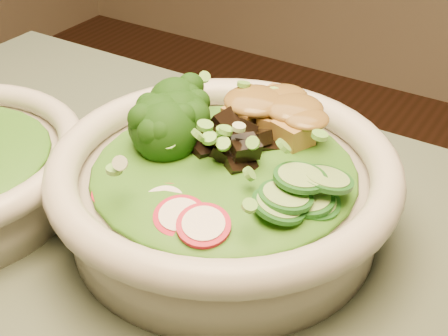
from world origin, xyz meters
The scene contains 9 objects.
salad_bowl centered at (-0.10, 0.16, 0.79)m, with size 0.30×0.30×0.08m.
lettuce_bed centered at (-0.10, 0.16, 0.82)m, with size 0.22×0.22×0.03m, color #195C13.
broccoli_florets centered at (-0.17, 0.16, 0.83)m, with size 0.09×0.08×0.05m, color black, non-canonical shape.
radish_slices centered at (-0.10, 0.09, 0.82)m, with size 0.12×0.04×0.02m, color #B00D27, non-canonical shape.
cucumber_slices centered at (-0.03, 0.16, 0.83)m, with size 0.08×0.08×0.04m, color #9BC46D, non-canonical shape.
mushroom_heap centered at (-0.10, 0.17, 0.83)m, with size 0.08×0.08×0.04m, color black, non-canonical shape.
tofu_cubes centered at (-0.10, 0.23, 0.83)m, with size 0.10×0.07×0.04m, color #A77237, non-canonical shape.
peanut_sauce centered at (-0.10, 0.23, 0.84)m, with size 0.08×0.06×0.02m, color brown.
scallion_garnish centered at (-0.10, 0.16, 0.84)m, with size 0.21×0.21×0.03m, color #66B13E, non-canonical shape.
Camera 1 is at (0.13, -0.20, 1.11)m, focal length 50.00 mm.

